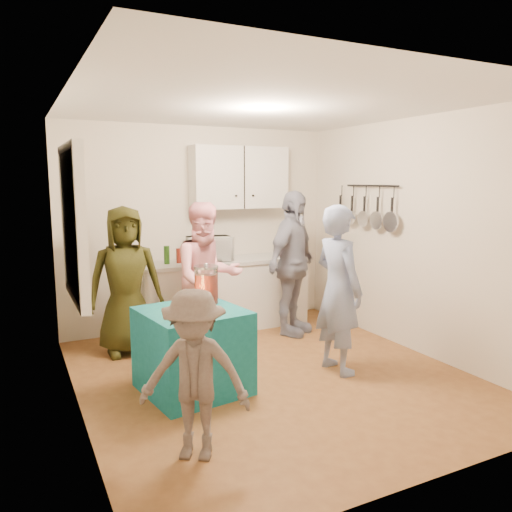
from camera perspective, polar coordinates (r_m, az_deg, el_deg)
name	(u,v)px	position (r m, az deg, el deg)	size (l,w,h in m)	color
floor	(272,375)	(5.09, 1.80, -13.46)	(4.00, 4.00, 0.00)	brown
ceiling	(273,104)	(4.76, 1.95, 16.92)	(4.00, 4.00, 0.00)	white
back_wall	(200,228)	(6.57, -6.40, 3.23)	(3.60, 3.60, 0.00)	silver
left_wall	(73,258)	(4.22, -20.21, -0.25)	(4.00, 4.00, 0.00)	silver
right_wall	(415,236)	(5.82, 17.71, 2.18)	(4.00, 4.00, 0.00)	silver
window_night	(71,224)	(4.49, -20.42, 3.46)	(0.04, 1.00, 1.20)	black
counter	(224,296)	(6.51, -3.71, -4.56)	(2.20, 0.58, 0.86)	white
countertop	(223,261)	(6.42, -3.75, -0.60)	(2.24, 0.62, 0.05)	beige
upper_cabinet	(239,178)	(6.60, -1.91, 8.95)	(1.30, 0.30, 0.80)	white
pot_rack	(370,206)	(6.27, 12.85, 5.55)	(0.12, 1.00, 0.60)	black
microwave	(209,249)	(6.33, -5.35, 0.85)	(0.55, 0.37, 0.30)	white
party_table	(193,350)	(4.66, -7.25, -10.65)	(0.85, 0.85, 0.76)	#116A75
donut_cake	(191,300)	(4.51, -7.41, -5.06)	(0.38, 0.38, 0.18)	#381C0C
punch_jar	(206,286)	(4.73, -5.70, -3.40)	(0.22, 0.22, 0.34)	#B6200E
man_birthday	(338,289)	(5.03, 9.39, -3.79)	(0.61, 0.40, 1.68)	#8A9BC9
woman_back_left	(126,281)	(5.67, -14.67, -2.74)	(0.80, 0.52, 1.64)	#4C4C15
woman_back_center	(207,278)	(5.56, -5.57, -2.54)	(0.82, 0.64, 1.68)	pink
woman_back_right	(292,263)	(6.18, 4.16, -0.85)	(1.05, 0.44, 1.79)	#101537
child_near_left	(195,375)	(3.52, -7.04, -13.34)	(0.77, 0.44, 1.19)	#574A45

